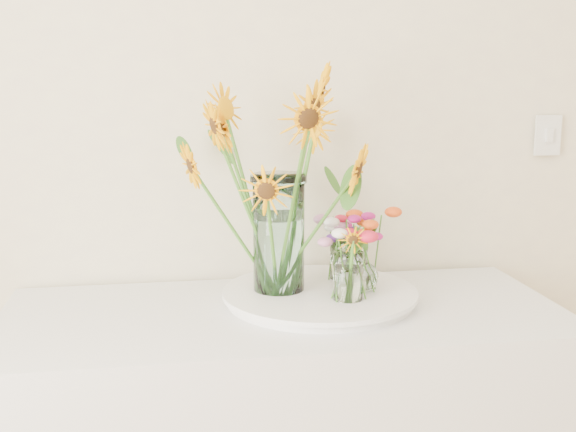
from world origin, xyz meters
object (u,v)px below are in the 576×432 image
at_px(small_vase_a, 348,277).
at_px(small_vase_c, 342,260).
at_px(tray, 320,297).
at_px(mason_jar, 279,233).
at_px(small_vase_b, 362,267).

relative_size(small_vase_a, small_vase_c, 1.09).
bearing_deg(tray, small_vase_a, -58.05).
distance_m(tray, small_vase_a, 0.13).
relative_size(mason_jar, small_vase_b, 2.40).
bearing_deg(mason_jar, small_vase_c, 21.21).
distance_m(small_vase_a, small_vase_b, 0.10).
bearing_deg(small_vase_c, mason_jar, -158.79).
xyz_separation_m(small_vase_b, small_vase_c, (-0.03, 0.11, -0.01)).
height_order(mason_jar, small_vase_a, mason_jar).
distance_m(tray, small_vase_b, 0.13).
relative_size(small_vase_b, small_vase_c, 1.11).
height_order(small_vase_b, small_vase_c, small_vase_b).
relative_size(tray, small_vase_a, 3.82).
relative_size(tray, mason_jar, 1.56).
distance_m(tray, small_vase_c, 0.15).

